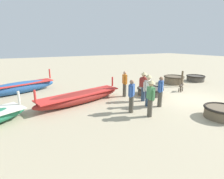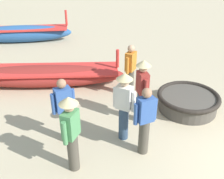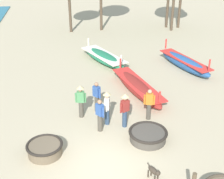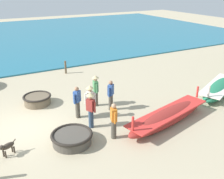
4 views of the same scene
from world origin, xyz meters
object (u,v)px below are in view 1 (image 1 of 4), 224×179
Objects in this scene: fisherman_standing_left at (131,95)px; fisherman_with_hat at (144,85)px; dog at (181,86)px; long_boat_green_hull at (19,87)px; coracle_front_right at (221,112)px; fisherman_crouching at (160,91)px; fisherman_hauling at (125,83)px; coracle_weathered at (195,78)px; coracle_center at (174,79)px; fisherman_by_coracle at (148,88)px; fisherman_standing_right at (151,96)px; mooring_post_shoreline at (182,79)px; long_boat_blue_hull at (80,97)px; coracle_upturned at (150,91)px.

fisherman_with_hat is at bearing -55.12° from fisherman_standing_left.
dog is (1.49, -5.15, -0.46)m from fisherman_standing_left.
long_boat_green_hull is 7.71m from fisherman_standing_left.
fisherman_with_hat is (3.52, 1.51, 0.68)m from coracle_front_right.
fisherman_crouching and fisherman_hauling have the same top height.
dog is at bearing 114.54° from coracle_weathered.
fisherman_hauling reaches higher than coracle_center.
fisherman_by_coracle and fisherman_standing_right have the same top height.
fisherman_crouching reaches higher than mooring_post_shoreline.
fisherman_standing_left reaches higher than long_boat_green_hull.
coracle_front_right is at bearing -138.67° from long_boat_green_hull.
fisherman_crouching is 2.46× the size of dog.
fisherman_hauling is (-0.93, 7.93, 0.56)m from coracle_weathered.
fisherman_hauling is (3.14, -0.68, -0.12)m from fisherman_standing_right.
fisherman_by_coracle is 1.31m from fisherman_standing_left.
fisherman_by_coracle is at bearing 157.28° from fisherman_with_hat.
fisherman_crouching reaches higher than coracle_front_right.
long_boat_green_hull is 7.47× the size of dog.
fisherman_with_hat reaches higher than coracle_front_right.
long_boat_blue_hull is at bearing 67.61° from fisherman_with_hat.
coracle_weathered is 4.30m from dog.
coracle_center is 1.03× the size of fisherman_hauling.
long_boat_green_hull is at bearing 77.72° from coracle_weathered.
coracle_upturned is at bearing -105.35° from fisherman_hauling.
fisherman_by_coracle reaches higher than coracle_center.
long_boat_blue_hull is 3.32× the size of fisherman_hauling.
fisherman_standing_right is at bearing 144.41° from fisherman_by_coracle.
coracle_upturned is at bearing -120.75° from long_boat_green_hull.
fisherman_standing_right reaches higher than fisherman_standing_left.
fisherman_crouching is at bearing 114.27° from dog.
fisherman_with_hat reaches higher than fisherman_standing_left.
coracle_front_right is at bearing -146.48° from fisherman_by_coracle.
fisherman_crouching is at bearing 152.05° from coracle_upturned.
fisherman_standing_right is (-4.07, 8.61, 0.68)m from coracle_weathered.
fisherman_standing_right is at bearing 58.44° from coracle_front_right.
fisherman_by_coracle is 1.39× the size of mooring_post_shoreline.
fisherman_standing_left is (-3.49, 6.63, 0.49)m from coracle_center.
fisherman_with_hat is at bearing -22.72° from fisherman_by_coracle.
long_boat_green_hull reaches higher than coracle_weathered.
fisherman_by_coracle is at bearing 110.62° from coracle_weathered.
fisherman_hauling is at bearing -91.95° from long_boat_blue_hull.
fisherman_crouching is 1.31× the size of mooring_post_shoreline.
fisherman_crouching reaches higher than dog.
coracle_weathered is at bearing -85.53° from long_boat_blue_hull.
coracle_center is 0.96× the size of coracle_upturned.
fisherman_standing_left is (2.42, 3.09, 0.56)m from coracle_front_right.
fisherman_crouching is at bearing -127.80° from fisherman_by_coracle.
long_boat_blue_hull is at bearing 90.03° from mooring_post_shoreline.
fisherman_with_hat reaches higher than fisherman_hauling.
dog is (1.15, -3.89, -0.59)m from fisherman_by_coracle.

